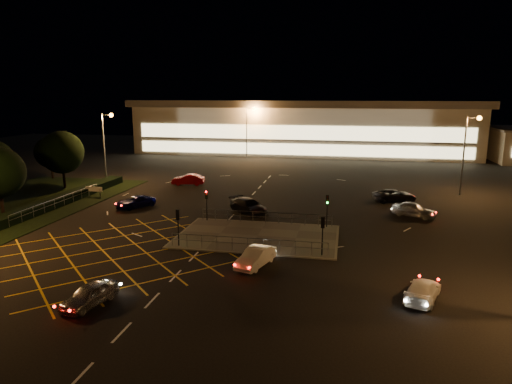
% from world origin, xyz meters
% --- Properties ---
extents(ground, '(180.00, 180.00, 0.00)m').
position_xyz_m(ground, '(0.00, 0.00, 0.00)').
color(ground, black).
rests_on(ground, ground).
extents(pedestrian_island, '(14.00, 9.00, 0.12)m').
position_xyz_m(pedestrian_island, '(2.00, -2.00, 0.06)').
color(pedestrian_island, '#4C4944').
rests_on(pedestrian_island, ground).
extents(grass_verge, '(18.00, 30.00, 0.08)m').
position_xyz_m(grass_verge, '(-28.00, 6.00, 0.04)').
color(grass_verge, black).
rests_on(grass_verge, ground).
extents(hedge, '(2.00, 26.00, 1.00)m').
position_xyz_m(hedge, '(-23.00, 6.00, 0.50)').
color(hedge, black).
rests_on(hedge, ground).
extents(supermarket, '(72.00, 26.50, 10.50)m').
position_xyz_m(supermarket, '(0.00, 61.95, 5.31)').
color(supermarket, beige).
rests_on(supermarket, ground).
extents(streetlight_nw, '(1.78, 0.56, 10.03)m').
position_xyz_m(streetlight_nw, '(-23.56, 18.00, 6.56)').
color(streetlight_nw, slate).
rests_on(streetlight_nw, ground).
extents(streetlight_ne, '(1.78, 0.56, 10.03)m').
position_xyz_m(streetlight_ne, '(24.44, 20.00, 6.56)').
color(streetlight_ne, slate).
rests_on(streetlight_ne, ground).
extents(streetlight_far_left, '(1.78, 0.56, 10.03)m').
position_xyz_m(streetlight_far_left, '(-9.56, 48.00, 6.56)').
color(streetlight_far_left, slate).
rests_on(streetlight_far_left, ground).
extents(streetlight_far_right, '(1.78, 0.56, 10.03)m').
position_xyz_m(streetlight_far_right, '(30.44, 50.00, 6.56)').
color(streetlight_far_right, slate).
rests_on(streetlight_far_right, ground).
extents(signal_sw, '(0.28, 0.30, 3.15)m').
position_xyz_m(signal_sw, '(-4.00, -5.99, 2.37)').
color(signal_sw, black).
rests_on(signal_sw, pedestrian_island).
extents(signal_se, '(0.28, 0.30, 3.15)m').
position_xyz_m(signal_se, '(8.00, -5.99, 2.37)').
color(signal_se, black).
rests_on(signal_se, pedestrian_island).
extents(signal_nw, '(0.28, 0.30, 3.15)m').
position_xyz_m(signal_nw, '(-4.00, 1.99, 2.37)').
color(signal_nw, black).
rests_on(signal_nw, pedestrian_island).
extents(signal_ne, '(0.28, 0.30, 3.15)m').
position_xyz_m(signal_ne, '(8.00, 1.99, 2.37)').
color(signal_ne, black).
rests_on(signal_ne, pedestrian_island).
extents(tree_c, '(5.76, 5.76, 7.84)m').
position_xyz_m(tree_c, '(-28.00, 14.00, 4.95)').
color(tree_c, black).
rests_on(tree_c, ground).
extents(tree_d, '(4.68, 4.68, 6.37)m').
position_xyz_m(tree_d, '(-34.00, 20.00, 4.02)').
color(tree_d, black).
rests_on(tree_d, ground).
extents(car_near_silver, '(2.48, 4.20, 1.34)m').
position_xyz_m(car_near_silver, '(-5.49, -17.33, 0.67)').
color(car_near_silver, '#B1B3B8').
rests_on(car_near_silver, ground).
extents(car_queue_white, '(2.63, 4.45, 1.39)m').
position_xyz_m(car_queue_white, '(3.23, -9.00, 0.69)').
color(car_queue_white, white).
rests_on(car_queue_white, ground).
extents(car_left_blue, '(4.26, 5.01, 1.28)m').
position_xyz_m(car_left_blue, '(-13.77, 6.00, 0.64)').
color(car_left_blue, '#0B0B42').
rests_on(car_left_blue, ground).
extents(car_far_dkgrey, '(5.29, 5.00, 1.50)m').
position_xyz_m(car_far_dkgrey, '(-0.62, 6.29, 0.75)').
color(car_far_dkgrey, black).
rests_on(car_far_dkgrey, ground).
extents(car_right_silver, '(4.82, 3.59, 1.53)m').
position_xyz_m(car_right_silver, '(16.77, 7.97, 0.76)').
color(car_right_silver, '#A2A5A9').
rests_on(car_right_silver, ground).
extents(car_circ_red, '(4.73, 2.15, 1.51)m').
position_xyz_m(car_circ_red, '(-12.23, 19.60, 0.75)').
color(car_circ_red, maroon).
rests_on(car_circ_red, ground).
extents(car_east_grey, '(5.59, 3.70, 1.43)m').
position_xyz_m(car_east_grey, '(15.48, 14.87, 0.71)').
color(car_east_grey, black).
rests_on(car_east_grey, ground).
extents(car_approach_white, '(3.03, 4.60, 1.24)m').
position_xyz_m(car_approach_white, '(14.64, -12.55, 0.62)').
color(car_approach_white, white).
rests_on(car_approach_white, ground).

